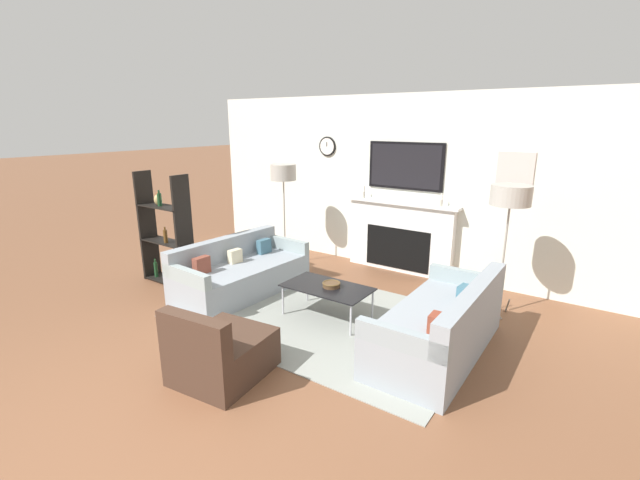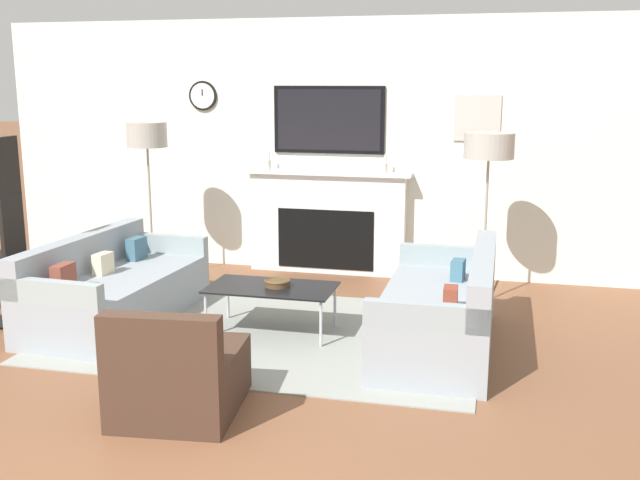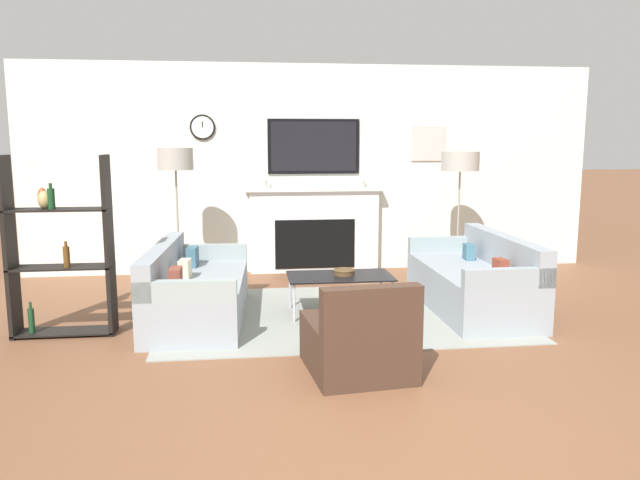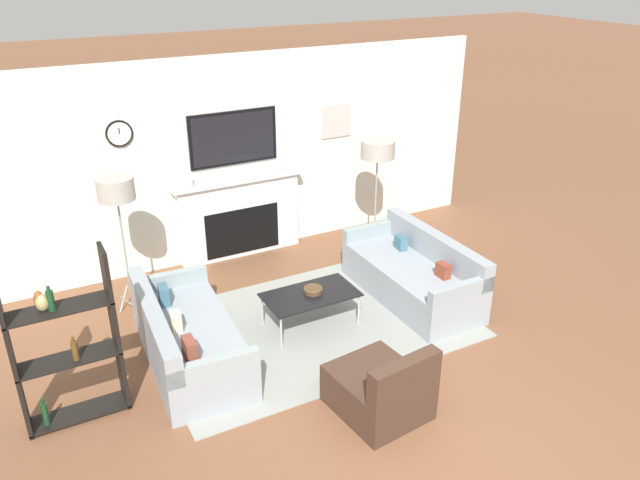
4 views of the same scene
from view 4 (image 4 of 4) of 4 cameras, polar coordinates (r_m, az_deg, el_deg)
name	(u,v)px [view 4 (image 4 of 4)]	position (r m, az deg, el deg)	size (l,w,h in m)	color
ground_plane	(456,479)	(5.49, 12.32, -20.57)	(60.00, 60.00, 0.00)	brown
fireplace_wall	(235,169)	(8.41, -7.82, 6.46)	(7.52, 0.28, 2.70)	silver
area_rug	(310,325)	(7.12, -0.88, -7.81)	(3.45, 2.32, 0.01)	gray
couch_left	(187,340)	(6.56, -12.10, -8.89)	(0.96, 1.92, 0.73)	#949CA5
couch_right	(414,276)	(7.64, 8.59, -3.25)	(0.84, 1.89, 0.77)	#949CA5
armchair	(381,390)	(5.84, 5.59, -13.48)	(0.81, 0.90, 0.74)	#442E22
coffee_table	(310,296)	(6.96, -0.88, -5.14)	(1.04, 0.58, 0.40)	black
decorative_bowl	(313,290)	(6.96, -0.63, -4.57)	(0.22, 0.22, 0.06)	brown
floor_lamp_left	(116,191)	(7.12, -18.16, 4.30)	(0.40, 0.40, 1.65)	#9E998E
floor_lamp_right	(378,151)	(8.32, 5.30, 8.13)	(0.45, 0.45, 1.60)	#9E998E
shelf_unit	(64,344)	(5.88, -22.37, -8.80)	(0.88, 0.28, 1.61)	black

